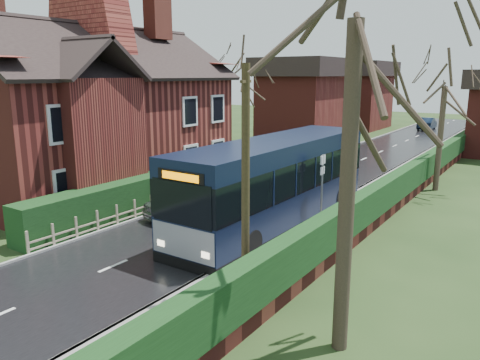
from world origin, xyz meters
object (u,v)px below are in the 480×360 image
Objects in this scene: car_silver at (192,199)px; bus_stop_sign at (322,180)px; brick_house at (95,109)px; telegraph_pole at (246,186)px; car_green at (189,199)px; bus at (276,183)px.

bus_stop_sign reaches higher than car_silver.
brick_house is 12.96m from bus_stop_sign.
car_green is at bearing 123.00° from telegraph_pole.
bus is 1.83× the size of telegraph_pole.
car_green is at bearing -167.51° from bus.
car_silver is 0.70× the size of telegraph_pole.
brick_house is 14.94m from telegraph_pole.
car_green is at bearing -172.69° from bus_stop_sign.
brick_house reaches higher than car_silver.
brick_house is 1.24× the size of bus.
car_silver is 1.47× the size of bus_stop_sign.
car_green is 0.72× the size of telegraph_pole.
car_green is (-0.30, 0.11, -0.09)m from car_silver.
car_silver is at bearing -7.00° from brick_house.
brick_house reaches higher than bus_stop_sign.
car_green is at bearing -6.39° from brick_house.
car_silver is 0.34m from car_green.
car_silver is (7.23, -0.89, -3.61)m from brick_house.
telegraph_pole is at bearing -60.91° from car_green.
bus_stop_sign is 6.98m from telegraph_pole.
bus_stop_sign is at bearing 17.69° from bus.
car_green is 6.12m from bus_stop_sign.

